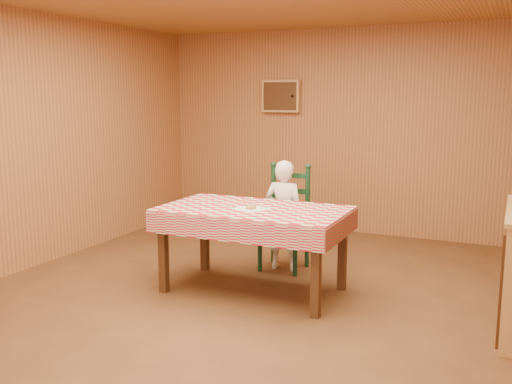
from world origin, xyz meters
TOP-DOWN VIEW (x-y plane):
  - ground at (0.00, 0.00)m, footprint 6.00×6.00m
  - cabin_walls at (-0.00, 0.53)m, footprint 5.10×6.05m
  - dining_table at (-0.11, 0.38)m, footprint 1.66×0.96m
  - ladder_chair at (-0.11, 1.17)m, footprint 0.44×0.40m
  - seated_child at (-0.11, 1.11)m, footprint 0.41×0.27m
  - napkin at (-0.11, 0.33)m, footprint 0.34×0.34m
  - donut at (-0.11, 0.33)m, footprint 0.11×0.11m

SIDE VIEW (x-z plane):
  - ground at x=0.00m, z-range 0.00..0.00m
  - ladder_chair at x=-0.11m, z-range -0.04..1.04m
  - seated_child at x=-0.11m, z-range 0.00..1.12m
  - dining_table at x=-0.11m, z-range 0.30..1.07m
  - napkin at x=-0.11m, z-range 0.77..0.77m
  - donut at x=-0.11m, z-range 0.77..0.81m
  - cabin_walls at x=0.00m, z-range 0.50..3.15m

